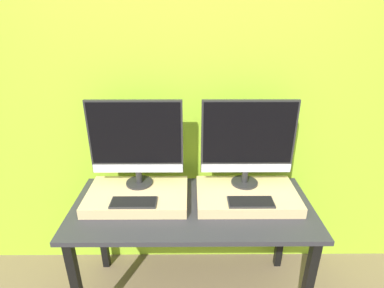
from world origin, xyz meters
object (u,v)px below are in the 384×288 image
Objects in this scene: monitor_right at (248,140)px; keyboard_right at (251,202)px; keyboard_left at (134,202)px; monitor_left at (136,140)px.

keyboard_right is (0.00, -0.22, -0.30)m from monitor_right.
keyboard_right is at bearing -90.00° from monitor_right.
monitor_right is 2.14× the size of keyboard_right.
keyboard_right is (0.69, 0.00, 0.00)m from keyboard_left.
keyboard_left is 0.47× the size of monitor_right.
keyboard_left is at bearing -162.08° from monitor_right.
monitor_left is at bearing 180.00° from monitor_right.
keyboard_right is at bearing 0.00° from keyboard_left.
keyboard_left is (-0.00, -0.22, -0.30)m from monitor_left.
monitor_left and monitor_right have the same top height.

